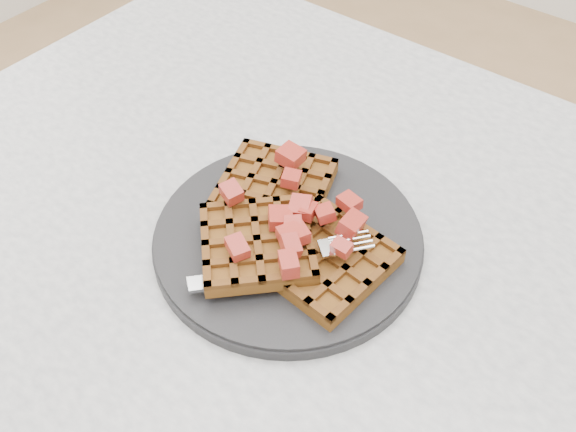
{
  "coord_description": "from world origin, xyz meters",
  "views": [
    {
      "loc": [
        0.13,
        -0.32,
        1.23
      ],
      "look_at": [
        -0.12,
        0.0,
        0.79
      ],
      "focal_mm": 40.0,
      "sensor_mm": 36.0,
      "label": 1
    }
  ],
  "objects": [
    {
      "name": "table",
      "position": [
        0.0,
        0.0,
        0.64
      ],
      "size": [
        1.2,
        0.8,
        0.75
      ],
      "color": "silver",
      "rests_on": "ground"
    },
    {
      "name": "plate",
      "position": [
        -0.12,
        0.0,
        0.76
      ],
      "size": [
        0.26,
        0.26,
        0.02
      ],
      "primitive_type": "cylinder",
      "color": "black",
      "rests_on": "table"
    },
    {
      "name": "waffles",
      "position": [
        -0.12,
        0.0,
        0.78
      ],
      "size": [
        0.22,
        0.21,
        0.03
      ],
      "color": "brown",
      "rests_on": "plate"
    },
    {
      "name": "strawberry_pile",
      "position": [
        -0.12,
        0.0,
        0.8
      ],
      "size": [
        0.15,
        0.15,
        0.02
      ],
      "primitive_type": null,
      "color": "maroon",
      "rests_on": "waffles"
    },
    {
      "name": "fork",
      "position": [
        -0.09,
        -0.03,
        0.77
      ],
      "size": [
        0.13,
        0.16,
        0.02
      ],
      "primitive_type": null,
      "rotation": [
        0.0,
        0.0,
        -0.67
      ],
      "color": "silver",
      "rests_on": "plate"
    }
  ]
}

